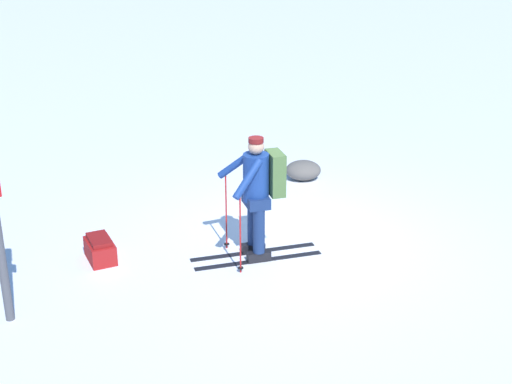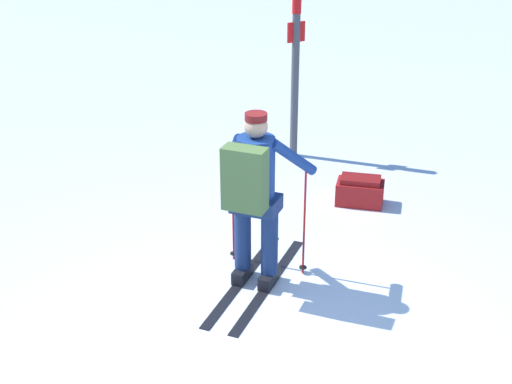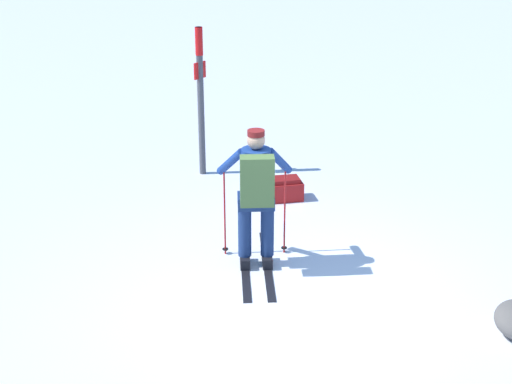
% 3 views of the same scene
% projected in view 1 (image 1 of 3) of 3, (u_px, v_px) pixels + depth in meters
% --- Properties ---
extents(ground_plane, '(80.00, 80.00, 0.00)m').
position_uv_depth(ground_plane, '(293.00, 239.00, 9.65)').
color(ground_plane, white).
extents(skier, '(1.70, 0.87, 1.61)m').
position_uv_depth(skier, '(259.00, 190.00, 8.84)').
color(skier, black).
rests_on(skier, ground_plane).
extents(dropped_backpack, '(0.48, 0.59, 0.32)m').
position_uv_depth(dropped_backpack, '(100.00, 249.00, 9.03)').
color(dropped_backpack, maroon).
rests_on(dropped_backpack, ground_plane).
extents(rock_boulder, '(0.58, 0.49, 0.32)m').
position_uv_depth(rock_boulder, '(303.00, 170.00, 11.69)').
color(rock_boulder, '#5B5651').
rests_on(rock_boulder, ground_plane).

